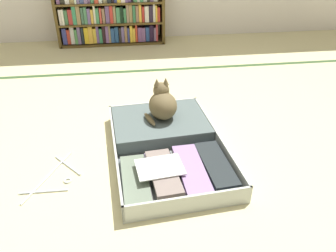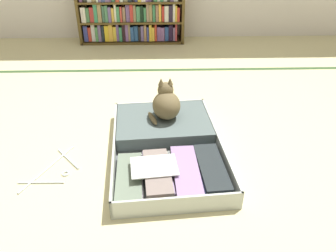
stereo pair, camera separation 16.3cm
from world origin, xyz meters
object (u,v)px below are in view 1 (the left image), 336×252
Objects in this scene: bookshelf at (110,13)px; clothes_hanger at (54,177)px; open_suitcase at (166,142)px; black_cat at (162,104)px.

clothes_hanger is at bearing -96.93° from bookshelf.
open_suitcase is 2.47× the size of clothes_hanger.
black_cat is at bearing 32.25° from clothes_hanger.
open_suitcase is at bearing -80.81° from bookshelf.
open_suitcase is 0.65m from clothes_hanger.
black_cat is 0.76m from clothes_hanger.
open_suitcase is 0.25m from black_cat.
clothes_hanger is at bearing -163.32° from open_suitcase.
black_cat is at bearing 89.55° from open_suitcase.
bookshelf is at bearing 83.07° from clothes_hanger.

